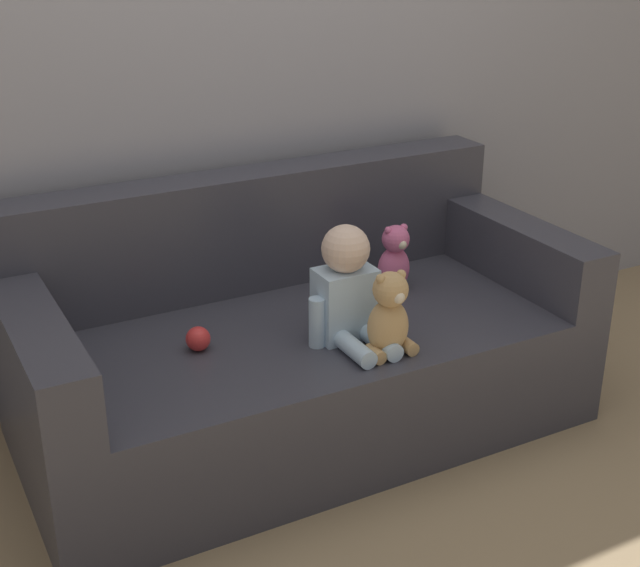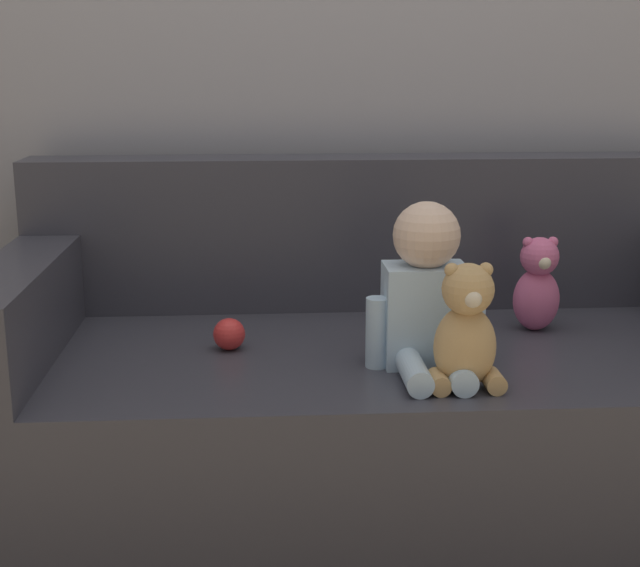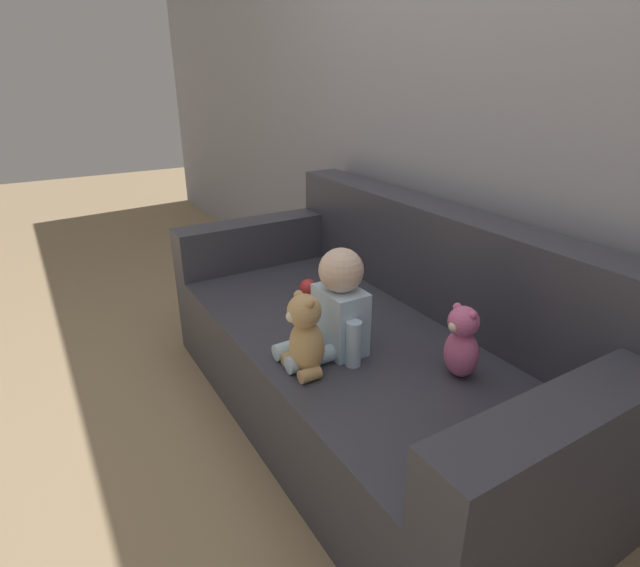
{
  "view_description": "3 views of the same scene",
  "coord_description": "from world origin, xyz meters",
  "views": [
    {
      "loc": [
        -1.2,
        -2.37,
        1.68
      ],
      "look_at": [
        0.02,
        -0.09,
        0.57
      ],
      "focal_mm": 50.0,
      "sensor_mm": 36.0,
      "label": 1
    },
    {
      "loc": [
        -0.29,
        -2.08,
        1.07
      ],
      "look_at": [
        -0.16,
        -0.09,
        0.57
      ],
      "focal_mm": 50.0,
      "sensor_mm": 36.0,
      "label": 2
    },
    {
      "loc": [
        1.35,
        -1.01,
        1.31
      ],
      "look_at": [
        -0.1,
        -0.14,
        0.59
      ],
      "focal_mm": 28.0,
      "sensor_mm": 36.0,
      "label": 3
    }
  ],
  "objects": [
    {
      "name": "toy_ball",
      "position": [
        -0.37,
        -0.03,
        0.44
      ],
      "size": [
        0.08,
        0.08,
        0.08
      ],
      "color": "red",
      "rests_on": "couch"
    },
    {
      "name": "teddy_bear_brown",
      "position": [
        0.13,
        -0.33,
        0.53
      ],
      "size": [
        0.16,
        0.13,
        0.27
      ],
      "color": "tan",
      "rests_on": "couch"
    },
    {
      "name": "person_baby",
      "position": [
        0.07,
        -0.18,
        0.56
      ],
      "size": [
        0.27,
        0.31,
        0.37
      ],
      "color": "silver",
      "rests_on": "couch"
    },
    {
      "name": "plush_toy_side",
      "position": [
        0.41,
        0.08,
        0.52
      ],
      "size": [
        0.12,
        0.11,
        0.25
      ],
      "color": "#DB6699",
      "rests_on": "couch"
    },
    {
      "name": "ground_plane",
      "position": [
        0.0,
        0.0,
        0.0
      ],
      "size": [
        12.0,
        12.0,
        0.0
      ],
      "primitive_type": "plane",
      "color": "#9E8460"
    },
    {
      "name": "couch",
      "position": [
        0.0,
        0.06,
        0.29
      ],
      "size": [
        1.87,
        0.92,
        0.82
      ],
      "color": "#383842",
      "rests_on": "ground_plane"
    }
  ]
}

